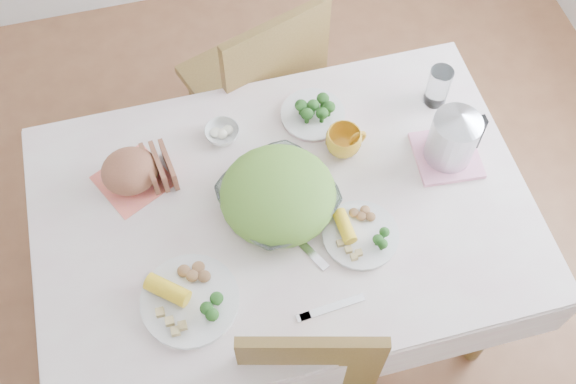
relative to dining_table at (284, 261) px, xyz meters
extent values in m
plane|color=brown|center=(0.00, 0.00, -0.38)|extent=(3.60, 3.60, 0.00)
cube|color=brown|center=(0.00, 0.00, 0.00)|extent=(1.40, 0.90, 0.75)
cube|color=silver|center=(0.00, 0.00, 0.38)|extent=(1.50, 1.00, 0.01)
cube|color=brown|center=(0.05, 0.74, 0.09)|extent=(0.56, 0.56, 0.97)
imported|color=white|center=(-0.01, 0.01, 0.43)|extent=(0.43, 0.43, 0.08)
cylinder|color=white|center=(-0.33, -0.23, 0.40)|extent=(0.38, 0.38, 0.02)
cylinder|color=white|center=(0.20, -0.15, 0.40)|extent=(0.28, 0.28, 0.02)
cylinder|color=beige|center=(0.18, 0.31, 0.40)|extent=(0.26, 0.26, 0.02)
cube|color=#FE7562|center=(-0.43, 0.21, 0.39)|extent=(0.27, 0.27, 0.00)
ellipsoid|color=brown|center=(-0.43, 0.21, 0.45)|extent=(0.20, 0.19, 0.11)
imported|color=white|center=(-0.12, 0.31, 0.40)|extent=(0.12, 0.12, 0.03)
imported|color=gold|center=(0.24, 0.16, 0.43)|extent=(0.14, 0.14, 0.09)
cylinder|color=white|center=(0.59, 0.27, 0.45)|extent=(0.09, 0.09, 0.14)
cube|color=pink|center=(0.55, 0.05, 0.40)|extent=(0.21, 0.21, 0.02)
cylinder|color=#B2B5BA|center=(0.55, 0.05, 0.51)|extent=(0.18, 0.18, 0.21)
cube|color=silver|center=(0.02, -0.13, 0.39)|extent=(0.12, 0.20, 0.00)
cube|color=silver|center=(0.22, -0.18, 0.39)|extent=(0.10, 0.16, 0.00)
cube|color=silver|center=(0.05, -0.34, 0.39)|extent=(0.19, 0.04, 0.00)
camera|label=1|loc=(-0.23, -0.95, 2.18)|focal=42.00mm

